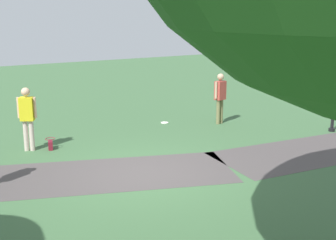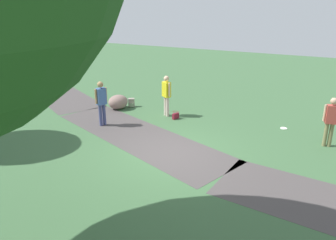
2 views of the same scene
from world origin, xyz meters
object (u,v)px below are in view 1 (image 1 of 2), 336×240
at_px(passerby_on_path, 220,95).
at_px(frisbee_on_grass, 165,123).
at_px(woman_with_handbag, 27,114).
at_px(handbag_on_grass, 50,144).

relative_size(passerby_on_path, frisbee_on_grass, 6.67).
bearing_deg(woman_with_handbag, handbag_on_grass, 161.70).
height_order(passerby_on_path, frisbee_on_grass, passerby_on_path).
height_order(woman_with_handbag, frisbee_on_grass, woman_with_handbag).
bearing_deg(passerby_on_path, frisbee_on_grass, -33.82).
relative_size(handbag_on_grass, frisbee_on_grass, 1.32).
bearing_deg(woman_with_handbag, frisbee_on_grass, -171.01).
height_order(woman_with_handbag, handbag_on_grass, woman_with_handbag).
bearing_deg(woman_with_handbag, passerby_on_path, 177.38).
bearing_deg(passerby_on_path, woman_with_handbag, -2.62).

